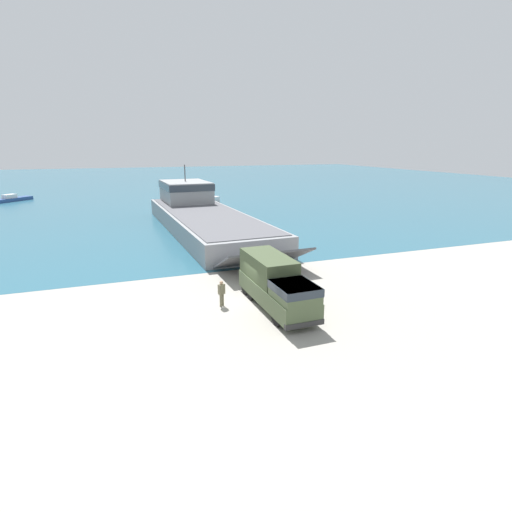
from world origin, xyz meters
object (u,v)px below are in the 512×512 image
at_px(soldier_on_ramp, 222,292).
at_px(military_truck, 276,283).
at_px(landing_craft, 200,213).
at_px(moored_boat_b, 12,199).
at_px(moored_boat_a, 205,198).

bearing_deg(soldier_on_ramp, military_truck, 44.62).
bearing_deg(landing_craft, military_truck, -94.55).
distance_m(military_truck, moored_boat_b, 71.39).
bearing_deg(military_truck, landing_craft, 176.50).
xyz_separation_m(moored_boat_a, moored_boat_b, (-35.01, 12.94, -0.30)).
relative_size(moored_boat_a, moored_boat_b, 0.88).
xyz_separation_m(landing_craft, moored_boat_b, (-28.79, 37.43, -1.41)).
bearing_deg(soldier_on_ramp, moored_boat_a, 145.69).
bearing_deg(moored_boat_b, landing_craft, -10.86).
xyz_separation_m(soldier_on_ramp, moored_boat_a, (10.72, 51.51, -0.27)).
distance_m(landing_craft, military_truck, 28.43).
relative_size(landing_craft, moored_boat_b, 5.32).
relative_size(military_truck, moored_boat_a, 1.34).
bearing_deg(soldier_on_ramp, moored_boat_b, 178.10).
distance_m(landing_craft, soldier_on_ramp, 27.41).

